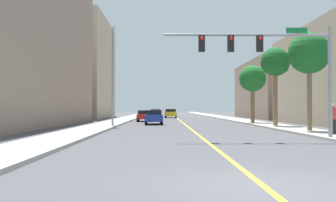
# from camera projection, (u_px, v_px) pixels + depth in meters

# --- Properties ---
(ground) EXTENTS (192.00, 192.00, 0.00)m
(ground) POSITION_uv_depth(u_px,v_px,m) (179.00, 120.00, 49.82)
(ground) COLOR #47474C
(sidewalk_left) EXTENTS (2.76, 168.00, 0.15)m
(sidewalk_left) POSITION_uv_depth(u_px,v_px,m) (124.00, 119.00, 49.73)
(sidewalk_left) COLOR #9E9B93
(sidewalk_left) RESTS_ON ground
(sidewalk_right) EXTENTS (2.76, 168.00, 0.15)m
(sidewalk_right) POSITION_uv_depth(u_px,v_px,m) (235.00, 119.00, 49.91)
(sidewalk_right) COLOR #B2ADA3
(sidewalk_right) RESTS_ON ground
(lane_marking_center) EXTENTS (0.16, 144.00, 0.01)m
(lane_marking_center) POSITION_uv_depth(u_px,v_px,m) (179.00, 120.00, 49.82)
(lane_marking_center) COLOR yellow
(lane_marking_center) RESTS_ON ground
(building_left_far) EXTENTS (15.12, 19.14, 16.00)m
(building_left_far) POSITION_uv_depth(u_px,v_px,m) (61.00, 69.00, 60.87)
(building_left_far) COLOR tan
(building_left_far) RESTS_ON ground
(building_right_far) EXTENTS (16.11, 22.30, 9.02)m
(building_right_far) POSITION_uv_depth(u_px,v_px,m) (299.00, 90.00, 58.92)
(building_right_far) COLOR gray
(building_right_far) RESTS_ON ground
(traffic_signal_mast) EXTENTS (8.64, 0.36, 5.71)m
(traffic_signal_mast) POSITION_uv_depth(u_px,v_px,m) (273.00, 55.00, 19.07)
(traffic_signal_mast) COLOR gray
(traffic_signal_mast) RESTS_ON sidewalk_right
(street_lamp) EXTENTS (0.56, 0.28, 8.60)m
(street_lamp) POSITION_uv_depth(u_px,v_px,m) (113.00, 71.00, 32.48)
(street_lamp) COLOR gray
(street_lamp) RESTS_ON sidewalk_left
(palm_near) EXTENTS (2.76, 2.76, 6.52)m
(palm_near) POSITION_uv_depth(u_px,v_px,m) (309.00, 54.00, 24.63)
(palm_near) COLOR brown
(palm_near) RESTS_ON sidewalk_right
(palm_mid) EXTENTS (2.44, 2.44, 6.62)m
(palm_mid) POSITION_uv_depth(u_px,v_px,m) (275.00, 63.00, 31.39)
(palm_mid) COLOR brown
(palm_mid) RESTS_ON sidewalk_right
(palm_far) EXTENTS (2.73, 2.73, 5.88)m
(palm_far) POSITION_uv_depth(u_px,v_px,m) (252.00, 79.00, 38.12)
(palm_far) COLOR brown
(palm_far) RESTS_ON sidewalk_right
(car_yellow) EXTENTS (2.10, 4.29, 1.44)m
(car_yellow) POSITION_uv_depth(u_px,v_px,m) (171.00, 113.00, 60.97)
(car_yellow) COLOR gold
(car_yellow) RESTS_ON ground
(car_red) EXTENTS (1.93, 4.21, 1.33)m
(car_red) POSITION_uv_depth(u_px,v_px,m) (145.00, 116.00, 44.64)
(car_red) COLOR red
(car_red) RESTS_ON ground
(car_blue) EXTENTS (1.88, 4.54, 1.41)m
(car_blue) POSITION_uv_depth(u_px,v_px,m) (154.00, 117.00, 36.92)
(car_blue) COLOR #1E389E
(car_blue) RESTS_ON ground
(car_gray) EXTENTS (1.86, 4.63, 1.40)m
(car_gray) POSITION_uv_depth(u_px,v_px,m) (156.00, 113.00, 60.57)
(car_gray) COLOR slate
(car_gray) RESTS_ON ground
(pedestrian) EXTENTS (0.38, 0.38, 1.73)m
(pedestrian) POSITION_uv_depth(u_px,v_px,m) (333.00, 119.00, 21.07)
(pedestrian) COLOR black
(pedestrian) RESTS_ON sidewalk_right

